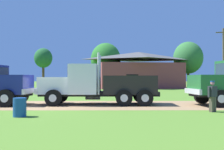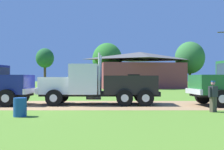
% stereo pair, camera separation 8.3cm
% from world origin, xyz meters
% --- Properties ---
extents(ground_plane, '(200.00, 200.00, 0.00)m').
position_xyz_m(ground_plane, '(0.00, 0.00, 0.00)').
color(ground_plane, '#537E27').
extents(dirt_track, '(120.00, 5.45, 0.01)m').
position_xyz_m(dirt_track, '(0.00, 0.00, 0.00)').
color(dirt_track, '#9C7850').
rests_on(dirt_track, ground_plane).
extents(truck_foreground_white, '(7.67, 2.60, 3.25)m').
position_xyz_m(truck_foreground_white, '(3.30, 0.34, 1.23)').
color(truck_foreground_white, black).
rests_on(truck_foreground_white, ground_plane).
extents(visitor_standing_near, '(0.55, 0.47, 1.56)m').
position_xyz_m(visitor_standing_near, '(9.22, -3.33, 0.84)').
color(visitor_standing_near, '#2D2D33').
rests_on(visitor_standing_near, ground_plane).
extents(steel_barrel, '(0.57, 0.57, 0.83)m').
position_xyz_m(steel_barrel, '(0.05, -4.87, 0.42)').
color(steel_barrel, '#19478C').
rests_on(steel_barrel, ground_plane).
extents(shed_building, '(14.49, 9.91, 5.93)m').
position_xyz_m(shed_building, '(8.76, 26.19, 2.86)').
color(shed_building, brown).
rests_on(shed_building, ground_plane).
extents(utility_pole_near, '(2.17, 0.66, 9.27)m').
position_xyz_m(utility_pole_near, '(21.44, 23.18, 4.90)').
color(utility_pole_near, brown).
rests_on(utility_pole_near, ground_plane).
extents(tree_mid, '(3.22, 3.22, 7.02)m').
position_xyz_m(tree_mid, '(-7.98, 30.35, 5.18)').
color(tree_mid, '#513823').
rests_on(tree_mid, ground_plane).
extents(tree_right, '(5.11, 5.11, 7.66)m').
position_xyz_m(tree_right, '(3.31, 28.14, 4.84)').
color(tree_right, '#513823').
rests_on(tree_right, ground_plane).
extents(tree_far_right, '(5.09, 5.09, 7.98)m').
position_xyz_m(tree_far_right, '(17.69, 28.76, 5.17)').
color(tree_far_right, '#513823').
rests_on(tree_far_right, ground_plane).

